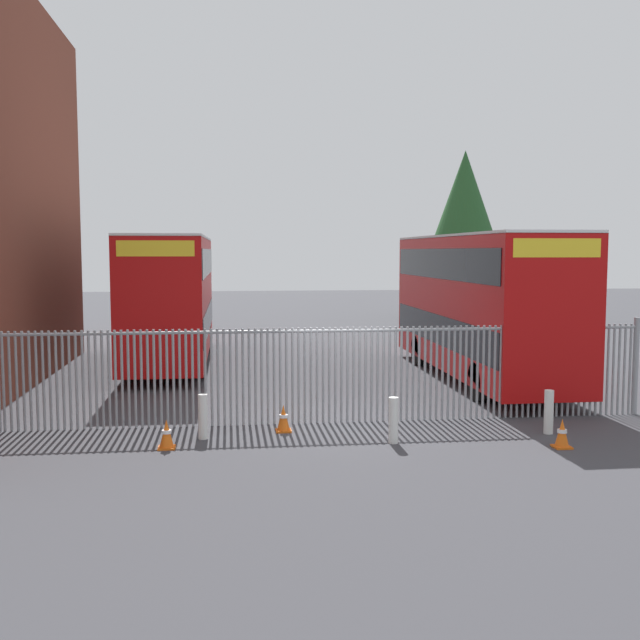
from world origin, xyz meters
The scene contains 11 objects.
ground_plane centered at (0.00, 8.00, 0.00)m, with size 100.00×100.00×0.00m, color #3D3D42.
palisade_fence centered at (-0.20, 0.00, 1.18)m, with size 14.84×0.14×2.35m.
double_decker_bus_near_gate centered at (5.05, 5.28, 2.42)m, with size 2.54×10.81×4.42m.
double_decker_bus_behind_fence_left centered at (-4.53, 9.76, 2.42)m, with size 2.54×10.81×4.42m.
bollard_near_left centered at (-3.09, -1.17, 0.47)m, with size 0.20×0.20×0.95m, color silver.
bollard_center_front centered at (0.80, -1.98, 0.47)m, with size 0.20×0.20×0.95m, color silver.
bollard_near_right centered at (4.29, -1.60, 0.47)m, with size 0.20×0.20×0.95m, color silver.
traffic_cone_by_gate centered at (-3.78, -1.86, 0.29)m, with size 0.34×0.34×0.59m.
traffic_cone_mid_forecourt centered at (-1.37, -0.73, 0.29)m, with size 0.34×0.34×0.59m.
traffic_cone_near_kerb centered at (4.07, -2.75, 0.29)m, with size 0.34×0.34×0.59m.
tree_tall_back centered at (10.85, 25.04, 5.94)m, with size 5.17×5.17×9.64m.
Camera 1 is at (-2.49, -16.73, 3.92)m, focal length 42.00 mm.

